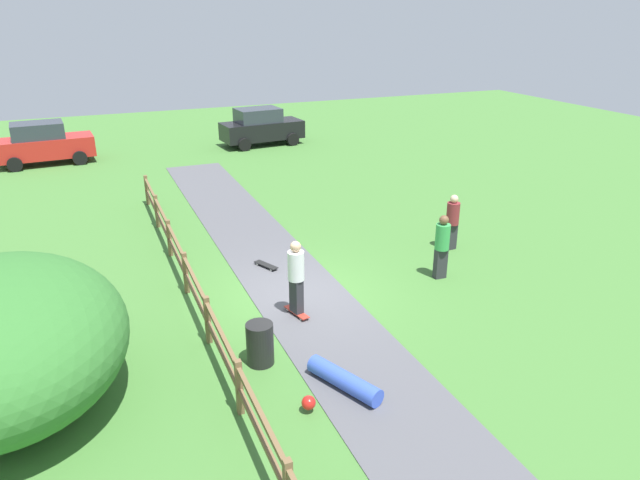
% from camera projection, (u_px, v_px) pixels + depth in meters
% --- Properties ---
extents(ground_plane, '(60.00, 60.00, 0.00)m').
position_uv_depth(ground_plane, '(300.00, 296.00, 14.68)').
color(ground_plane, '#427533').
extents(asphalt_path, '(2.40, 28.00, 0.02)m').
position_uv_depth(asphalt_path, '(300.00, 295.00, 14.68)').
color(asphalt_path, '#515156').
rests_on(asphalt_path, ground_plane).
extents(wooden_fence, '(0.12, 18.12, 1.10)m').
position_uv_depth(wooden_fence, '(195.00, 290.00, 13.51)').
color(wooden_fence, brown).
rests_on(wooden_fence, ground_plane).
extents(bush_large, '(4.30, 5.16, 2.68)m').
position_uv_depth(bush_large, '(2.00, 341.00, 10.18)').
color(bush_large, '#33702D').
rests_on(bush_large, ground_plane).
extents(trash_bin, '(0.56, 0.56, 0.90)m').
position_uv_depth(trash_bin, '(260.00, 344.00, 11.75)').
color(trash_bin, black).
rests_on(trash_bin, ground_plane).
extents(skater_riding, '(0.46, 0.82, 1.87)m').
position_uv_depth(skater_riding, '(296.00, 275.00, 13.35)').
color(skater_riding, '#B23326').
rests_on(skater_riding, asphalt_path).
extents(skater_fallen, '(1.49, 1.66, 0.36)m').
position_uv_depth(skater_fallen, '(342.00, 382.00, 10.98)').
color(skater_fallen, blue).
rests_on(skater_fallen, asphalt_path).
extents(skateboard_loose, '(0.52, 0.81, 0.08)m').
position_uv_depth(skateboard_loose, '(266.00, 265.00, 16.22)').
color(skateboard_loose, black).
rests_on(skateboard_loose, asphalt_path).
extents(bystander_green, '(0.39, 0.39, 1.77)m').
position_uv_depth(bystander_green, '(442.00, 244.00, 15.31)').
color(bystander_green, '#2D2D33').
rests_on(bystander_green, ground_plane).
extents(bystander_maroon, '(0.41, 0.41, 1.70)m').
position_uv_depth(bystander_maroon, '(452.00, 220.00, 17.18)').
color(bystander_maroon, '#2D2D33').
rests_on(bystander_maroon, ground_plane).
extents(parked_car_red, '(4.31, 2.22, 1.92)m').
position_uv_depth(parked_car_red, '(43.00, 143.00, 26.65)').
color(parked_car_red, red).
rests_on(parked_car_red, ground_plane).
extents(parked_car_black, '(4.34, 2.31, 1.92)m').
position_uv_depth(parked_car_black, '(261.00, 127.00, 30.35)').
color(parked_car_black, black).
rests_on(parked_car_black, ground_plane).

